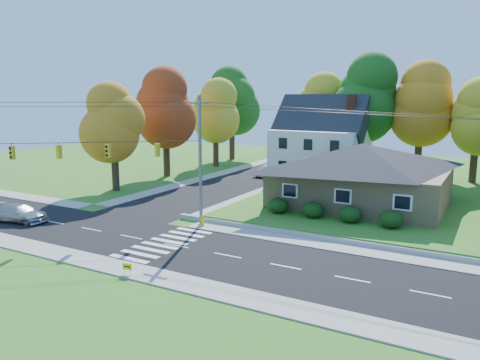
% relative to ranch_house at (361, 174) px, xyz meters
% --- Properties ---
extents(ground, '(120.00, 120.00, 0.00)m').
position_rel_ranch_house_xyz_m(ground, '(-8.00, -16.00, -3.27)').
color(ground, '#3D7923').
extents(road_main, '(90.00, 8.00, 0.02)m').
position_rel_ranch_house_xyz_m(road_main, '(-8.00, -16.00, -3.26)').
color(road_main, black).
rests_on(road_main, ground).
extents(road_cross, '(8.00, 44.00, 0.02)m').
position_rel_ranch_house_xyz_m(road_cross, '(-16.00, 10.00, -3.25)').
color(road_cross, black).
rests_on(road_cross, ground).
extents(sidewalk_north, '(90.00, 2.00, 0.08)m').
position_rel_ranch_house_xyz_m(sidewalk_north, '(-8.00, -11.00, -3.23)').
color(sidewalk_north, '#9C9A90').
rests_on(sidewalk_north, ground).
extents(sidewalk_south, '(90.00, 2.00, 0.08)m').
position_rel_ranch_house_xyz_m(sidewalk_south, '(-8.00, -21.00, -3.23)').
color(sidewalk_south, '#9C9A90').
rests_on(sidewalk_south, ground).
extents(lawn, '(30.00, 30.00, 0.50)m').
position_rel_ranch_house_xyz_m(lawn, '(5.00, 5.00, -3.02)').
color(lawn, '#3D7923').
rests_on(lawn, ground).
extents(ranch_house, '(14.60, 10.60, 5.40)m').
position_rel_ranch_house_xyz_m(ranch_house, '(0.00, 0.00, 0.00)').
color(ranch_house, tan).
rests_on(ranch_house, lawn).
extents(colonial_house, '(10.40, 8.40, 9.60)m').
position_rel_ranch_house_xyz_m(colonial_house, '(-7.96, 12.00, 1.32)').
color(colonial_house, silver).
rests_on(colonial_house, lawn).
extents(hedge_row, '(10.70, 1.70, 1.27)m').
position_rel_ranch_house_xyz_m(hedge_row, '(-0.50, -6.20, -2.13)').
color(hedge_row, '#163A10').
rests_on(hedge_row, lawn).
extents(traffic_infrastructure, '(38.10, 10.66, 10.00)m').
position_rel_ranch_house_xyz_m(traffic_infrastructure, '(-8.15, -14.65, 1.88)').
color(traffic_infrastructure, '#666059').
rests_on(traffic_infrastructure, ground).
extents(tree_lot_0, '(6.72, 6.72, 12.51)m').
position_rel_ranch_house_xyz_m(tree_lot_0, '(-10.00, 18.00, 5.04)').
color(tree_lot_0, '#3F2A19').
rests_on(tree_lot_0, lawn).
extents(tree_lot_1, '(7.84, 7.84, 14.60)m').
position_rel_ranch_house_xyz_m(tree_lot_1, '(-4.00, 17.00, 6.35)').
color(tree_lot_1, '#3F2A19').
rests_on(tree_lot_1, lawn).
extents(tree_lot_2, '(7.28, 7.28, 13.56)m').
position_rel_ranch_house_xyz_m(tree_lot_2, '(2.00, 18.00, 5.70)').
color(tree_lot_2, '#3F2A19').
rests_on(tree_lot_2, lawn).
extents(tree_lot_3, '(6.16, 6.16, 11.47)m').
position_rel_ranch_house_xyz_m(tree_lot_3, '(8.00, 17.00, 4.39)').
color(tree_lot_3, '#3F2A19').
rests_on(tree_lot_3, lawn).
extents(tree_west_0, '(6.16, 6.16, 11.47)m').
position_rel_ranch_house_xyz_m(tree_west_0, '(-25.00, -4.00, 3.89)').
color(tree_west_0, '#3F2A19').
rests_on(tree_west_0, ground).
extents(tree_west_1, '(7.28, 7.28, 13.56)m').
position_rel_ranch_house_xyz_m(tree_west_1, '(-26.00, 6.00, 5.20)').
color(tree_west_1, '#3F2A19').
rests_on(tree_west_1, ground).
extents(tree_west_2, '(6.72, 6.72, 12.51)m').
position_rel_ranch_house_xyz_m(tree_west_2, '(-25.00, 16.00, 4.54)').
color(tree_west_2, '#3F2A19').
rests_on(tree_west_2, ground).
extents(tree_west_3, '(7.84, 7.84, 14.60)m').
position_rel_ranch_house_xyz_m(tree_west_3, '(-27.00, 24.00, 5.85)').
color(tree_west_3, '#3F2A19').
rests_on(tree_west_3, ground).
extents(silver_sedan, '(5.04, 2.75, 1.38)m').
position_rel_ranch_house_xyz_m(silver_sedan, '(-22.68, -17.20, -2.55)').
color(silver_sedan, '#AFAFAF').
rests_on(silver_sedan, road_main).
extents(white_car, '(1.90, 4.15, 1.32)m').
position_rel_ranch_house_xyz_m(white_car, '(-15.02, 11.99, -2.59)').
color(white_car, silver).
rests_on(white_car, road_cross).
extents(fire_hydrant, '(0.50, 0.39, 0.88)m').
position_rel_ranch_house_xyz_m(fire_hydrant, '(-9.23, -11.00, -2.85)').
color(fire_hydrant, yellow).
rests_on(fire_hydrant, ground).
extents(yard_sign, '(0.55, 0.15, 0.69)m').
position_rel_ranch_house_xyz_m(yard_sign, '(-7.24, -21.56, -2.77)').
color(yard_sign, black).
rests_on(yard_sign, ground).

